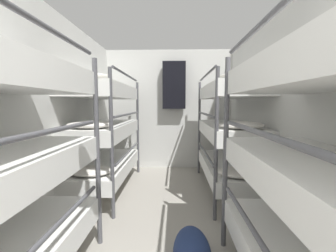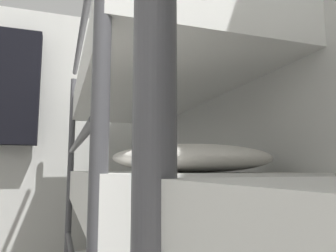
# 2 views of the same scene
# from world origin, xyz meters

# --- Properties ---
(bunk_stack_right_far) EXTENTS (0.68, 1.77, 1.72)m
(bunk_stack_right_far) POSITION_xyz_m (0.90, 3.57, 0.92)
(bunk_stack_right_far) COLOR #4C4C51
(bunk_stack_right_far) RESTS_ON ground_plane
(hanging_coat) EXTENTS (0.44, 0.12, 0.90)m
(hanging_coat) POSITION_xyz_m (0.10, 4.71, 1.65)
(hanging_coat) COLOR black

